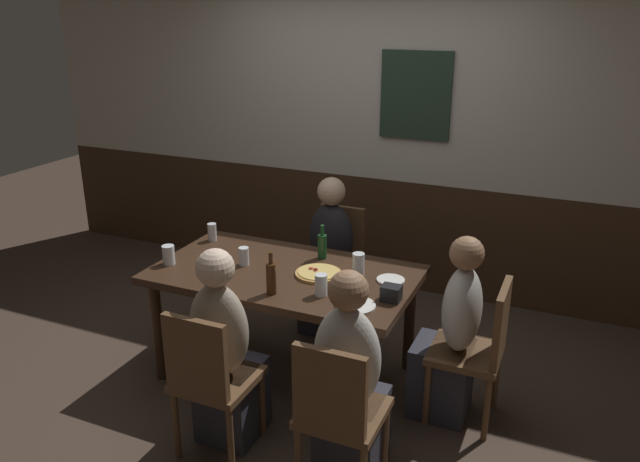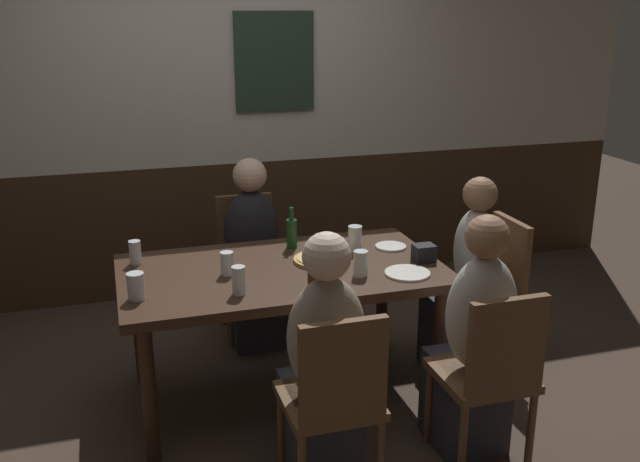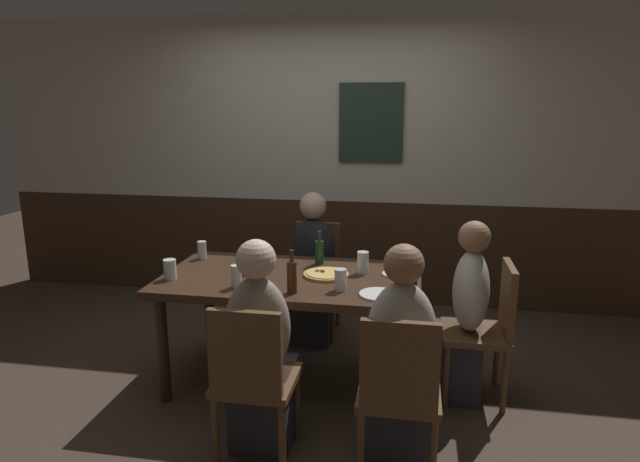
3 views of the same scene
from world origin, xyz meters
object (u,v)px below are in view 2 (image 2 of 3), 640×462
object	(u,v)px
beer_bottle_green	(292,232)
plate_white_small	(391,247)
person_right_near	(473,353)
beer_bottle_brown	(314,269)
person_head_east	(466,291)
beer_glass_tall	(227,265)
chair_head_east	(491,285)
tumbler_short	(355,240)
person_mid_near	(323,377)
person_mid_far	(254,265)
condiment_caddy	(424,253)
dining_table	(282,282)
chair_mid_near	(335,396)
beer_glass_half	(136,288)
pint_glass_stout	(135,254)
chair_right_near	(491,370)
pint_glass_pale	(239,282)
chair_mid_far	(249,257)
tumbler_water	(361,265)
pizza	(321,259)
plate_white_large	(407,273)

from	to	relation	value
beer_bottle_green	plate_white_small	world-z (taller)	beer_bottle_green
person_right_near	beer_bottle_brown	xyz separation A→B (m)	(-0.65, 0.40, 0.34)
person_head_east	beer_glass_tall	bearing A→B (deg)	-179.47
chair_head_east	tumbler_short	world-z (taller)	tumbler_short
person_mid_near	person_mid_far	distance (m)	1.44
beer_bottle_brown	condiment_caddy	world-z (taller)	beer_bottle_brown
dining_table	condiment_caddy	size ratio (longest dim) A/B	14.99
chair_mid_near	beer_glass_half	bearing A→B (deg)	137.10
pint_glass_stout	beer_bottle_green	bearing A→B (deg)	0.87
person_head_east	chair_head_east	bearing A→B (deg)	0.00
dining_table	person_head_east	bearing A→B (deg)	0.00
beer_bottle_green	person_mid_near	bearing A→B (deg)	-97.48
chair_right_near	person_head_east	bearing A→B (deg)	68.22
chair_head_east	beer_glass_tall	bearing A→B (deg)	-179.52
chair_mid_near	pint_glass_pale	size ratio (longest dim) A/B	6.46
chair_mid_far	plate_white_small	size ratio (longest dim) A/B	5.12
dining_table	chair_mid_near	distance (m)	0.90
tumbler_water	pint_glass_stout	size ratio (longest dim) A/B	1.03
pizza	beer_glass_tall	xyz separation A→B (m)	(-0.51, -0.04, 0.04)
pizza	plate_white_small	bearing A→B (deg)	12.46
chair_mid_far	pizza	distance (m)	0.91
tumbler_short	condiment_caddy	xyz separation A→B (m)	(0.29, -0.26, -0.02)
tumbler_water	chair_mid_near	bearing A→B (deg)	-118.06
condiment_caddy	chair_mid_far	bearing A→B (deg)	126.45
tumbler_short	chair_mid_near	bearing A→B (deg)	-113.86
plate_white_small	plate_white_large	bearing A→B (deg)	-100.91
person_mid_far	pint_glass_pale	bearing A→B (deg)	-105.39
person_head_east	tumbler_water	world-z (taller)	person_head_east
chair_head_east	dining_table	bearing A→B (deg)	180.00
condiment_caddy	plate_white_small	bearing A→B (deg)	108.00
person_head_east	beer_glass_half	xyz separation A→B (m)	(-1.81, -0.20, 0.32)
person_mid_far	beer_bottle_green	bearing A→B (deg)	-72.62
beer_glass_tall	person_mid_far	bearing A→B (deg)	68.83
plate_white_large	pint_glass_pale	bearing A→B (deg)	-180.00
pizza	plate_white_small	distance (m)	0.45
chair_right_near	plate_white_small	world-z (taller)	chair_right_near
beer_bottle_green	dining_table	bearing A→B (deg)	-114.36
pint_glass_stout	condiment_caddy	size ratio (longest dim) A/B	1.14
beer_glass_half	condiment_caddy	distance (m)	1.48
chair_mid_far	beer_glass_tall	distance (m)	0.98
chair_mid_near	chair_right_near	bearing A→B (deg)	0.00
tumbler_short	beer_glass_tall	distance (m)	0.75
pizza	tumbler_short	world-z (taller)	tumbler_short
chair_right_near	condiment_caddy	world-z (taller)	chair_right_near
person_mid_near	person_head_east	size ratio (longest dim) A/B	1.02
chair_mid_far	dining_table	bearing A→B (deg)	-90.00
dining_table	chair_right_near	xyz separation A→B (m)	(0.73, -0.88, -0.16)
person_head_east	person_mid_near	bearing A→B (deg)	-146.26
beer_glass_tall	beer_bottle_brown	distance (m)	0.48
chair_head_east	plate_white_large	size ratio (longest dim) A/B	3.84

